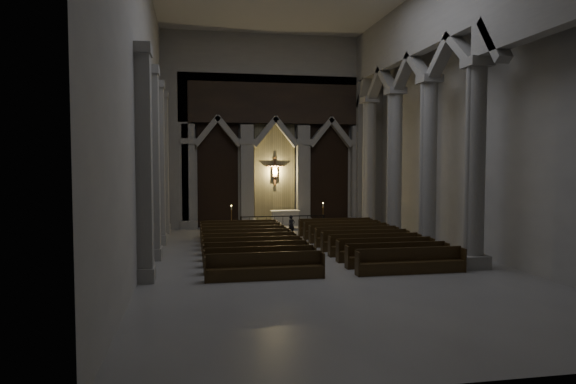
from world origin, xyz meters
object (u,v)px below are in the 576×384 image
at_px(altar_rail, 283,221).
at_px(candle_stand_right, 323,222).
at_px(altar, 285,218).
at_px(worshipper, 291,225).
at_px(candle_stand_left, 231,224).
at_px(pews, 308,245).

xyz_separation_m(altar_rail, candle_stand_right, (2.68, 1.02, -0.21)).
height_order(altar, worshipper, worshipper).
bearing_deg(candle_stand_left, candle_stand_right, -0.15).
bearing_deg(worshipper, altar, 67.84).
distance_m(altar, pews, 8.91).
height_order(altar, pews, altar).
height_order(altar, altar_rail, altar).
height_order(altar_rail, pews, altar_rail).
relative_size(altar_rail, pews, 0.47).
relative_size(candle_stand_right, worshipper, 1.42).
bearing_deg(pews, candle_stand_right, 70.97).
bearing_deg(candle_stand_right, altar_rail, -159.07).
bearing_deg(candle_stand_left, pews, -69.44).
relative_size(altar, worshipper, 1.59).
bearing_deg(altar_rail, candle_stand_right, 20.93).
bearing_deg(worshipper, candle_stand_left, 124.31).
distance_m(pews, worshipper, 5.33).
relative_size(altar, pews, 0.17).
bearing_deg(pews, altar_rail, 90.00).
xyz_separation_m(candle_stand_left, worshipper, (3.15, -2.45, 0.15)).
bearing_deg(candle_stand_right, altar, 152.23).
bearing_deg(candle_stand_left, altar_rail, -19.60).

